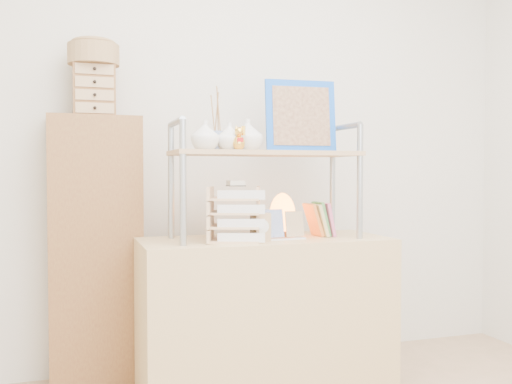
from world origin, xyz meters
TOP-DOWN VIEW (x-y plane):
  - desk at (0.00, 1.20)m, footprint 1.20×0.50m
  - cabinet at (-0.78, 1.57)m, footprint 0.46×0.25m
  - hutch at (-0.02, 1.22)m, footprint 0.90×0.34m
  - letter_tray at (-0.17, 1.13)m, footprint 0.29×0.29m
  - salt_lamp at (0.12, 1.28)m, footprint 0.14×0.13m
  - desk_clock at (-0.06, 1.10)m, footprint 0.10×0.05m
  - postcard_stand at (0.07, 1.13)m, footprint 0.21×0.08m
  - drawer_chest at (-0.78, 1.55)m, footprint 0.20×0.16m
  - woven_basket at (-0.78, 1.55)m, footprint 0.25×0.25m

SIDE VIEW (x-z plane):
  - desk at x=0.00m, z-range 0.00..0.75m
  - cabinet at x=-0.78m, z-range 0.00..1.35m
  - postcard_stand at x=0.07m, z-range 0.72..0.86m
  - desk_clock at x=-0.06m, z-range 0.75..0.88m
  - salt_lamp at x=0.12m, z-range 0.75..0.97m
  - letter_tray at x=-0.17m, z-range 0.72..1.00m
  - hutch at x=-0.02m, z-range 0.79..1.58m
  - drawer_chest at x=-0.78m, z-range 1.35..1.60m
  - woven_basket at x=-0.78m, z-range 1.60..1.70m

